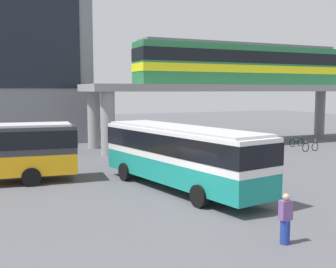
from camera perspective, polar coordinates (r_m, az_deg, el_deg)
The scene contains 11 objects.
ground_plane at distance 27.73m, azimuth -4.49°, elevation -4.54°, with size 120.00×120.00×0.00m, color #515156.
elevated_platform at distance 40.04m, azimuth 8.86°, elevation 5.42°, with size 27.98×6.03×5.54m.
train at distance 40.59m, azimuth 9.99°, elevation 9.35°, with size 20.86×2.96×3.84m.
bus_main at distance 21.19m, azimuth 1.64°, elevation -2.33°, with size 4.58×11.32×3.22m.
bicycle_black at distance 36.00m, azimuth 11.74°, elevation -1.64°, with size 1.79×0.17×1.04m.
bicycle_orange at distance 31.30m, azimuth 6.29°, elevation -2.68°, with size 1.78×0.27×1.04m.
bicycle_brown at distance 33.22m, azimuth 5.09°, elevation -2.17°, with size 1.70×0.68×1.04m.
bicycle_green at distance 39.71m, azimuth 17.02°, elevation -1.08°, with size 1.78×0.28×1.04m.
bicycle_silver at distance 36.85m, azimuth 18.76°, elevation -1.66°, with size 1.79×0.15×1.04m.
pedestrian_at_kerb at distance 14.57m, azimuth 15.64°, elevation -11.22°, with size 0.40×0.32×1.70m.
pedestrian_walking_across at distance 28.42m, azimuth -5.47°, elevation -2.77°, with size 0.32×0.42×1.60m.
Camera 1 is at (-9.02, -15.73, 5.04)m, focal length 44.91 mm.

